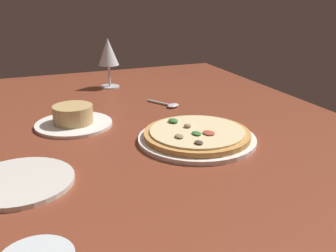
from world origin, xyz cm
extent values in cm
cube|color=brown|center=(0.00, 0.00, 2.00)|extent=(150.00, 110.00, 4.00)
cylinder|color=white|center=(-7.71, -10.78, 4.50)|extent=(26.30, 26.30, 1.00)
cylinder|color=#C68C47|center=(-7.71, -10.78, 5.60)|extent=(23.73, 23.73, 1.20)
cylinder|color=beige|center=(-7.71, -10.78, 6.40)|extent=(21.08, 21.08, 0.40)
ellipsoid|color=#387033|center=(-10.00, -9.54, 6.84)|extent=(2.69, 1.92, 0.48)
ellipsoid|color=#937556|center=(-10.30, -5.36, 6.89)|extent=(2.35, 1.83, 0.59)
ellipsoid|color=#4C3828|center=(-14.92, -7.68, 6.87)|extent=(2.12, 1.71, 0.54)
ellipsoid|color=#387033|center=(-0.85, -7.89, 6.99)|extent=(2.92, 2.16, 0.78)
ellipsoid|color=#937556|center=(-5.26, -9.58, 7.00)|extent=(1.72, 1.64, 0.79)
ellipsoid|color=#AD4733|center=(-10.66, -12.13, 6.82)|extent=(3.11, 2.53, 0.44)
cylinder|color=white|center=(12.72, 13.09, 4.40)|extent=(18.82, 18.82, 0.80)
cylinder|color=tan|center=(12.72, 13.09, 6.99)|extent=(9.74, 9.74, 4.39)
cylinder|color=silver|center=(47.75, -4.62, 4.20)|extent=(6.49, 6.49, 0.40)
cylinder|color=silver|center=(47.75, -4.62, 8.01)|extent=(0.80, 0.80, 7.21)
cone|color=silver|center=(47.75, -4.62, 16.03)|extent=(6.89, 6.89, 8.83)
cylinder|color=silver|center=(-14.34, 26.81, 4.45)|extent=(18.99, 18.99, 0.90)
ellipsoid|color=silver|center=(18.13, -15.71, 4.50)|extent=(4.43, 4.86, 1.00)
cylinder|color=silver|center=(22.18, -13.36, 4.35)|extent=(8.46, 5.29, 0.70)
camera|label=1|loc=(-80.86, 25.34, 36.86)|focal=41.99mm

